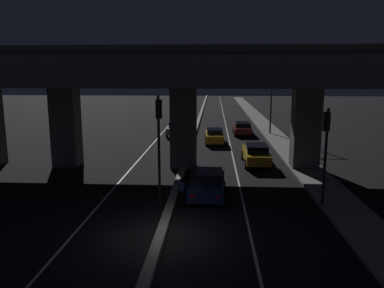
# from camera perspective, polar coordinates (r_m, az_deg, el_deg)

# --- Properties ---
(ground_plane) EXTENTS (200.00, 200.00, 0.00)m
(ground_plane) POSITION_cam_1_polar(r_m,az_deg,el_deg) (16.25, -4.72, -13.87)
(ground_plane) COLOR black
(lane_line_left_inner) EXTENTS (0.12, 126.00, 0.00)m
(lane_line_left_inner) POSITION_cam_1_polar(r_m,az_deg,el_deg) (50.42, -3.42, 3.01)
(lane_line_left_inner) COLOR beige
(lane_line_left_inner) RESTS_ON ground_plane
(lane_line_right_inner) EXTENTS (0.12, 126.00, 0.00)m
(lane_line_right_inner) POSITION_cam_1_polar(r_m,az_deg,el_deg) (50.10, 5.16, 2.94)
(lane_line_right_inner) COLOR beige
(lane_line_right_inner) RESTS_ON ground_plane
(median_divider) EXTENTS (0.42, 126.00, 0.26)m
(median_divider) POSITION_cam_1_polar(r_m,az_deg,el_deg) (50.11, 0.86, 3.13)
(median_divider) COLOR gray
(median_divider) RESTS_ON ground_plane
(sidewalk_right) EXTENTS (2.33, 126.00, 0.16)m
(sidewalk_right) POSITION_cam_1_polar(r_m,az_deg,el_deg) (43.64, 12.04, 1.70)
(sidewalk_right) COLOR gray
(sidewalk_right) RESTS_ON ground_plane
(elevated_overpass) EXTENTS (36.45, 9.84, 8.70)m
(elevated_overpass) POSITION_cam_1_polar(r_m,az_deg,el_deg) (26.60, -2.01, 10.24)
(elevated_overpass) COLOR #5B5956
(elevated_overpass) RESTS_ON ground_plane
(traffic_light_left_of_median) EXTENTS (0.30, 0.49, 5.66)m
(traffic_light_left_of_median) POSITION_cam_1_polar(r_m,az_deg,el_deg) (19.01, -5.06, 1.86)
(traffic_light_left_of_median) COLOR black
(traffic_light_left_of_median) RESTS_ON ground_plane
(traffic_light_right_of_median) EXTENTS (0.30, 0.49, 5.09)m
(traffic_light_right_of_median) POSITION_cam_1_polar(r_m,az_deg,el_deg) (19.67, 19.71, 0.48)
(traffic_light_right_of_median) COLOR black
(traffic_light_right_of_median) RESTS_ON ground_plane
(street_lamp) EXTENTS (2.11, 0.32, 7.76)m
(street_lamp) POSITION_cam_1_polar(r_m,az_deg,el_deg) (42.36, 11.63, 7.58)
(street_lamp) COLOR #2D2D30
(street_lamp) RESTS_ON ground_plane
(car_dark_blue_lead) EXTENTS (2.11, 4.03, 1.56)m
(car_dark_blue_lead) POSITION_cam_1_polar(r_m,az_deg,el_deg) (20.63, 2.32, -6.08)
(car_dark_blue_lead) COLOR #141938
(car_dark_blue_lead) RESTS_ON ground_plane
(car_taxi_yellow_second) EXTENTS (1.93, 4.69, 1.54)m
(car_taxi_yellow_second) POSITION_cam_1_polar(r_m,az_deg,el_deg) (28.50, 9.71, -1.46)
(car_taxi_yellow_second) COLOR gold
(car_taxi_yellow_second) RESTS_ON ground_plane
(car_taxi_yellow_third) EXTENTS (1.95, 4.48, 1.45)m
(car_taxi_yellow_third) POSITION_cam_1_polar(r_m,az_deg,el_deg) (36.64, 3.42, 1.28)
(car_taxi_yellow_third) COLOR gold
(car_taxi_yellow_third) RESTS_ON ground_plane
(car_dark_red_fourth) EXTENTS (2.00, 4.79, 1.38)m
(car_dark_red_fourth) POSITION_cam_1_polar(r_m,az_deg,el_deg) (42.27, 7.68, 2.44)
(car_dark_red_fourth) COLOR #591414
(car_dark_red_fourth) RESTS_ON ground_plane
(car_grey_lead_oncoming) EXTENTS (2.13, 4.40, 1.46)m
(car_grey_lead_oncoming) POSITION_cam_1_polar(r_m,az_deg,el_deg) (41.27, -2.28, 2.39)
(car_grey_lead_oncoming) COLOR #515459
(car_grey_lead_oncoming) RESTS_ON ground_plane
(car_dark_blue_second_oncoming) EXTENTS (2.12, 4.11, 1.84)m
(car_dark_blue_second_oncoming) POSITION_cam_1_polar(r_m,az_deg,el_deg) (53.28, -1.18, 4.49)
(car_dark_blue_second_oncoming) COLOR #141938
(car_dark_blue_second_oncoming) RESTS_ON ground_plane
(motorcycle_black_filtering_near) EXTENTS (0.34, 1.82, 1.37)m
(motorcycle_black_filtering_near) POSITION_cam_1_polar(r_m,az_deg,el_deg) (19.91, -1.50, -7.30)
(motorcycle_black_filtering_near) COLOR black
(motorcycle_black_filtering_near) RESTS_ON ground_plane
(pedestrian_on_sidewalk) EXTENTS (0.34, 0.34, 1.64)m
(pedestrian_on_sidewalk) POSITION_cam_1_polar(r_m,az_deg,el_deg) (27.99, 16.70, -1.63)
(pedestrian_on_sidewalk) COLOR black
(pedestrian_on_sidewalk) RESTS_ON sidewalk_right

